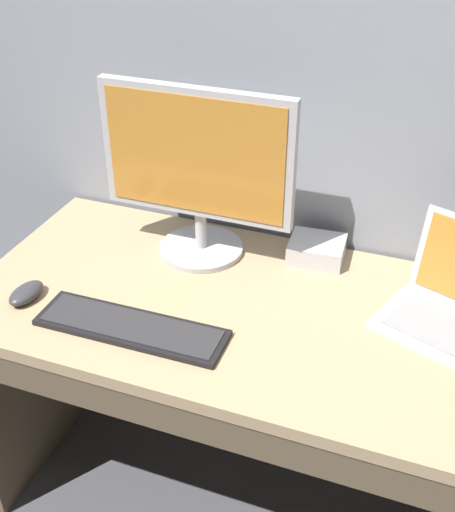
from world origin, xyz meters
TOP-DOWN VIEW (x-y plane):
  - ground_plane at (0.00, 0.00)m, footprint 14.00×14.00m
  - desk at (0.00, -0.01)m, footprint 1.56×0.72m
  - external_monitor at (-0.26, 0.19)m, footprint 0.54×0.24m
  - wired_keyboard at (-0.28, -0.19)m, footprint 0.48×0.14m
  - computer_mouse at (-0.60, -0.17)m, footprint 0.07×0.12m
  - external_drive_box at (0.06, 0.28)m, footprint 0.16×0.14m

SIDE VIEW (x-z plane):
  - ground_plane at x=0.00m, z-range 0.00..0.00m
  - desk at x=0.00m, z-range 0.14..0.91m
  - wired_keyboard at x=-0.28m, z-range 0.77..0.78m
  - computer_mouse at x=-0.60m, z-range 0.77..0.80m
  - external_drive_box at x=0.06m, z-range 0.77..0.82m
  - external_monitor at x=-0.26m, z-range 0.79..1.28m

